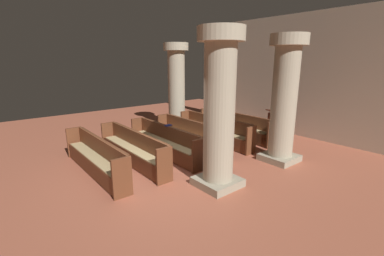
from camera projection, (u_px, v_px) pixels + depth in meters
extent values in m
plane|color=#AD5B42|center=(161.00, 171.00, 7.05)|extent=(19.20, 19.20, 0.00)
cube|color=beige|center=(293.00, 76.00, 10.22)|extent=(10.00, 0.16, 4.50)
cube|color=brown|center=(234.00, 126.00, 10.07)|extent=(3.22, 0.38, 0.05)
cube|color=brown|center=(237.00, 119.00, 10.11)|extent=(3.22, 0.04, 0.45)
cube|color=brown|center=(238.00, 113.00, 10.09)|extent=(3.09, 0.06, 0.02)
cube|color=brown|center=(205.00, 118.00, 11.29)|extent=(0.06, 0.44, 0.89)
cube|color=brown|center=(271.00, 135.00, 8.84)|extent=(0.06, 0.44, 0.89)
cube|color=brown|center=(231.00, 132.00, 10.02)|extent=(3.22, 0.03, 0.38)
cube|color=tan|center=(234.00, 125.00, 10.05)|extent=(2.96, 0.32, 0.03)
cube|color=brown|center=(214.00, 131.00, 9.42)|extent=(3.22, 0.38, 0.05)
cube|color=brown|center=(217.00, 123.00, 9.46)|extent=(3.22, 0.04, 0.45)
cube|color=brown|center=(219.00, 117.00, 9.44)|extent=(3.09, 0.06, 0.02)
cube|color=brown|center=(185.00, 122.00, 10.64)|extent=(0.06, 0.44, 0.89)
cube|color=brown|center=(251.00, 141.00, 8.19)|extent=(0.06, 0.44, 0.89)
cube|color=brown|center=(210.00, 137.00, 9.37)|extent=(3.22, 0.03, 0.38)
cube|color=tan|center=(213.00, 130.00, 9.40)|extent=(2.96, 0.32, 0.03)
cube|color=brown|center=(191.00, 136.00, 8.77)|extent=(3.22, 0.38, 0.05)
cube|color=brown|center=(195.00, 128.00, 8.81)|extent=(3.22, 0.04, 0.45)
cube|color=brown|center=(196.00, 121.00, 8.79)|extent=(3.09, 0.06, 0.02)
cube|color=brown|center=(163.00, 126.00, 9.99)|extent=(0.06, 0.44, 0.89)
cube|color=brown|center=(227.00, 148.00, 7.54)|extent=(0.06, 0.44, 0.89)
cube|color=brown|center=(187.00, 143.00, 8.72)|extent=(3.22, 0.03, 0.38)
cube|color=tan|center=(190.00, 135.00, 8.75)|extent=(2.96, 0.32, 0.03)
cube|color=brown|center=(164.00, 142.00, 8.12)|extent=(3.22, 0.38, 0.05)
cube|color=brown|center=(168.00, 133.00, 8.16)|extent=(3.22, 0.04, 0.45)
cube|color=brown|center=(169.00, 126.00, 8.14)|extent=(3.09, 0.06, 0.02)
cube|color=brown|center=(138.00, 131.00, 9.35)|extent=(0.06, 0.44, 0.89)
cube|color=brown|center=(199.00, 156.00, 6.89)|extent=(0.06, 0.44, 0.89)
cube|color=brown|center=(159.00, 150.00, 8.07)|extent=(3.22, 0.03, 0.38)
cube|color=tan|center=(163.00, 141.00, 8.10)|extent=(2.96, 0.32, 0.03)
cube|color=brown|center=(132.00, 149.00, 7.47)|extent=(3.22, 0.38, 0.05)
cube|color=brown|center=(137.00, 140.00, 7.51)|extent=(3.22, 0.04, 0.45)
cube|color=brown|center=(138.00, 132.00, 7.49)|extent=(3.09, 0.06, 0.02)
cube|color=brown|center=(109.00, 136.00, 8.70)|extent=(0.06, 0.44, 0.89)
cube|color=brown|center=(164.00, 166.00, 6.24)|extent=(0.06, 0.44, 0.89)
cube|color=brown|center=(127.00, 158.00, 7.42)|extent=(3.22, 0.03, 0.38)
cube|color=tan|center=(131.00, 148.00, 7.45)|extent=(2.96, 0.32, 0.03)
cube|color=brown|center=(94.00, 158.00, 6.82)|extent=(3.22, 0.38, 0.05)
cube|color=brown|center=(100.00, 147.00, 6.86)|extent=(3.22, 0.04, 0.45)
cube|color=brown|center=(101.00, 139.00, 6.84)|extent=(3.09, 0.06, 0.02)
cube|color=brown|center=(75.00, 142.00, 8.05)|extent=(0.06, 0.44, 0.89)
cube|color=brown|center=(122.00, 178.00, 5.59)|extent=(0.06, 0.44, 0.89)
cube|color=brown|center=(88.00, 167.00, 6.77)|extent=(3.22, 0.03, 0.38)
cube|color=tan|center=(93.00, 157.00, 6.80)|extent=(2.96, 0.32, 0.03)
cube|color=#9F967E|center=(279.00, 157.00, 7.77)|extent=(0.93, 0.93, 0.18)
cylinder|color=#ADA389|center=(284.00, 103.00, 7.37)|extent=(0.69, 0.69, 3.04)
cylinder|color=#B6AB90|center=(289.00, 39.00, 6.96)|extent=(1.00, 1.00, 0.30)
cube|color=#9F967E|center=(177.00, 126.00, 11.45)|extent=(0.93, 0.93, 0.18)
cylinder|color=#ADA389|center=(177.00, 89.00, 11.05)|extent=(0.69, 0.69, 3.04)
cylinder|color=#B6AB90|center=(176.00, 47.00, 10.64)|extent=(1.00, 1.00, 0.30)
cube|color=#9F967E|center=(217.00, 182.00, 6.23)|extent=(0.93, 0.93, 0.18)
cylinder|color=#ADA389|center=(219.00, 114.00, 5.83)|extent=(0.69, 0.69, 3.04)
cylinder|color=#B6AB90|center=(221.00, 34.00, 5.41)|extent=(1.00, 1.00, 0.30)
cube|color=#492215|center=(272.00, 137.00, 10.10)|extent=(0.45, 0.45, 0.06)
cube|color=#562819|center=(272.00, 125.00, 9.99)|extent=(0.28, 0.28, 0.95)
cube|color=#5B2A1A|center=(274.00, 111.00, 9.86)|extent=(0.48, 0.35, 0.15)
cube|color=navy|center=(168.00, 125.00, 8.16)|extent=(0.14, 0.20, 0.03)
cube|color=navy|center=(224.00, 166.00, 7.02)|extent=(0.36, 0.31, 0.27)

